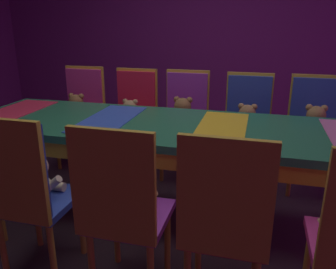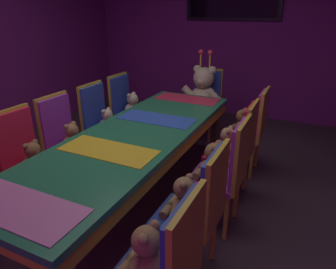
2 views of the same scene
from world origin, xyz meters
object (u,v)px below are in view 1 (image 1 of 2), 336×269
at_px(banquet_table, 163,135).
at_px(chair_right_2, 186,112).
at_px(chair_right_1, 247,117).
at_px(chair_left_2, 120,201).
at_px(teddy_right_0, 315,126).
at_px(chair_right_0, 312,121).
at_px(teddy_right_2, 182,117).
at_px(teddy_left_2, 131,192).
at_px(chair_right_3, 135,110).
at_px(chair_left_1, 225,214).
at_px(teddy_right_1, 246,123).
at_px(teddy_right_4, 76,110).
at_px(teddy_left_3, 39,179).
at_px(teddy_right_3, 130,116).
at_px(chair_right_4, 83,106).
at_px(chair_left_3, 22,186).
at_px(teddy_left_1, 228,203).

bearing_deg(banquet_table, chair_right_2, 1.61).
distance_m(banquet_table, chair_right_1, 1.00).
xyz_separation_m(chair_left_2, teddy_right_0, (1.58, -1.07, -0.00)).
bearing_deg(chair_right_0, teddy_right_2, -82.77).
height_order(teddy_left_2, chair_right_3, chair_right_3).
bearing_deg(chair_left_1, chair_right_0, -18.48).
xyz_separation_m(teddy_left_2, chair_right_1, (1.56, -0.52, 0.02)).
height_order(teddy_right_0, teddy_right_1, teddy_right_0).
bearing_deg(chair_left_1, teddy_right_1, -0.78).
height_order(banquet_table, chair_right_1, chair_right_1).
height_order(teddy_right_0, chair_right_2, chair_right_2).
distance_m(chair_right_2, teddy_right_2, 0.15).
height_order(chair_left_2, teddy_left_2, chair_left_2).
distance_m(chair_left_2, teddy_right_2, 1.59).
bearing_deg(teddy_right_0, teddy_right_4, -90.00).
height_order(teddy_left_3, chair_right_3, chair_right_3).
bearing_deg(teddy_right_3, chair_right_1, 97.31).
height_order(chair_left_1, chair_right_0, same).
bearing_deg(chair_right_3, teddy_right_1, 82.07).
distance_m(teddy_right_1, chair_right_4, 1.65).
xyz_separation_m(teddy_left_2, teddy_left_3, (0.02, 0.56, -0.00)).
height_order(teddy_right_0, teddy_right_3, teddy_right_0).
xyz_separation_m(chair_right_3, teddy_right_3, (-0.14, 0.00, -0.02)).
xyz_separation_m(banquet_table, chair_left_1, (-0.85, -0.53, -0.06)).
bearing_deg(chair_left_3, chair_right_4, 18.00).
distance_m(teddy_left_1, teddy_right_2, 1.53).
xyz_separation_m(chair_left_3, teddy_left_3, (0.14, 0.00, -0.03)).
relative_size(teddy_left_3, chair_right_3, 0.28).
height_order(teddy_left_1, teddy_right_3, teddy_right_3).
relative_size(teddy_right_1, teddy_right_2, 0.93).
bearing_deg(teddy_right_1, teddy_right_3, -90.36).
distance_m(chair_left_2, teddy_left_2, 0.14).
distance_m(banquet_table, teddy_right_2, 0.72).
distance_m(chair_right_2, chair_right_3, 0.50).
bearing_deg(chair_right_1, chair_left_2, -17.04).
relative_size(chair_left_2, teddy_right_4, 3.22).
relative_size(banquet_table, teddy_left_2, 10.18).
bearing_deg(chair_right_3, chair_left_3, -0.46).
bearing_deg(chair_right_2, chair_right_3, -87.34).
height_order(teddy_left_1, chair_left_2, chair_left_2).
distance_m(teddy_left_3, chair_right_4, 1.66).
bearing_deg(chair_right_1, teddy_right_4, -85.79).
bearing_deg(teddy_right_4, teddy_left_3, 21.32).
xyz_separation_m(teddy_left_1, teddy_right_0, (1.42, -0.57, 0.02)).
bearing_deg(teddy_left_1, teddy_right_2, 21.13).
distance_m(chair_right_3, teddy_right_3, 0.14).
xyz_separation_m(teddy_right_1, chair_right_4, (0.17, 1.64, 0.01)).
distance_m(teddy_right_1, chair_right_3, 1.08).
xyz_separation_m(teddy_left_1, teddy_right_3, (1.41, 1.05, 0.00)).
bearing_deg(banquet_table, teddy_left_1, -143.23).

